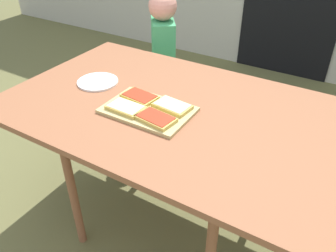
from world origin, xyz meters
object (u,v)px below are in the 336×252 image
(pizza_slice_near_left, at_px, (126,108))
(child_left, at_px, (163,59))
(cutting_board, at_px, (148,110))
(plate_white_left, at_px, (98,82))
(pizza_slice_far_right, at_px, (172,106))
(pizza_slice_far_left, at_px, (140,97))
(pizza_slice_near_right, at_px, (156,118))
(dining_table, at_px, (177,118))

(pizza_slice_near_left, height_order, child_left, child_left)
(cutting_board, distance_m, plate_white_left, 0.38)
(child_left, bearing_deg, pizza_slice_far_right, -55.50)
(pizza_slice_far_left, relative_size, pizza_slice_far_right, 1.01)
(pizza_slice_far_left, bearing_deg, child_left, 114.44)
(pizza_slice_far_right, bearing_deg, pizza_slice_near_right, -93.58)
(cutting_board, height_order, pizza_slice_near_left, pizza_slice_near_left)
(pizza_slice_near_left, bearing_deg, pizza_slice_far_right, 35.07)
(pizza_slice_near_left, distance_m, pizza_slice_far_left, 0.11)
(cutting_board, distance_m, pizza_slice_near_right, 0.10)
(cutting_board, xyz_separation_m, plate_white_left, (-0.36, 0.10, -0.00))
(cutting_board, bearing_deg, pizza_slice_near_right, -36.85)
(cutting_board, bearing_deg, pizza_slice_near_left, -145.73)
(pizza_slice_near_right, xyz_separation_m, pizza_slice_far_right, (0.01, 0.12, 0.00))
(dining_table, height_order, plate_white_left, plate_white_left)
(pizza_slice_near_right, bearing_deg, pizza_slice_near_left, 178.06)
(dining_table, xyz_separation_m, plate_white_left, (-0.45, 0.01, 0.06))
(pizza_slice_near_right, distance_m, child_left, 0.99)
(cutting_board, xyz_separation_m, pizza_slice_far_left, (-0.08, 0.05, 0.02))
(pizza_slice_near_right, relative_size, pizza_slice_near_left, 1.05)
(plate_white_left, bearing_deg, child_left, 94.09)
(pizza_slice_near_right, xyz_separation_m, pizza_slice_far_left, (-0.16, 0.11, 0.00))
(dining_table, xyz_separation_m, pizza_slice_far_right, (-0.01, -0.03, 0.07))
(pizza_slice_near_left, xyz_separation_m, plate_white_left, (-0.29, 0.15, -0.02))
(pizza_slice_near_left, bearing_deg, plate_white_left, 152.44)
(plate_white_left, bearing_deg, pizza_slice_far_right, -4.64)
(pizza_slice_far_left, relative_size, plate_white_left, 0.83)
(child_left, bearing_deg, pizza_slice_near_right, -59.81)
(pizza_slice_near_left, relative_size, pizza_slice_far_left, 0.96)
(child_left, bearing_deg, dining_table, -54.06)
(cutting_board, height_order, pizza_slice_far_right, pizza_slice_far_right)
(dining_table, height_order, pizza_slice_far_left, pizza_slice_far_left)
(plate_white_left, xyz_separation_m, child_left, (-0.05, 0.69, -0.14))
(pizza_slice_near_right, bearing_deg, pizza_slice_far_left, 144.59)
(cutting_board, bearing_deg, plate_white_left, 165.05)
(cutting_board, relative_size, pizza_slice_near_left, 2.33)
(dining_table, xyz_separation_m, pizza_slice_near_left, (-0.17, -0.14, 0.07))
(pizza_slice_near_left, relative_size, pizza_slice_far_right, 0.96)
(dining_table, distance_m, child_left, 0.86)
(dining_table, height_order, pizza_slice_near_right, pizza_slice_near_right)
(child_left, bearing_deg, plate_white_left, -85.91)
(pizza_slice_far_left, distance_m, pizza_slice_far_right, 0.17)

